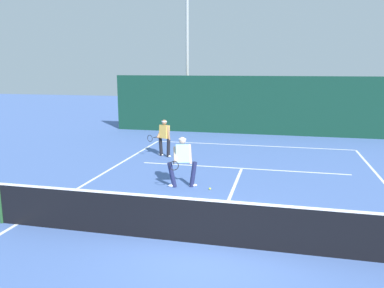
% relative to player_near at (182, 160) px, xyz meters
% --- Properties ---
extents(ground_plane, '(80.00, 80.00, 0.00)m').
position_rel_player_near_xyz_m(ground_plane, '(1.61, -3.80, -0.89)').
color(ground_plane, '#4765A9').
extents(court_line_baseline_far, '(9.56, 0.10, 0.01)m').
position_rel_player_near_xyz_m(court_line_baseline_far, '(1.61, 7.15, -0.89)').
color(court_line_baseline_far, white).
rests_on(court_line_baseline_far, ground_plane).
extents(court_line_sideline_left, '(0.10, 21.90, 0.01)m').
position_rel_player_near_xyz_m(court_line_sideline_left, '(-3.18, -3.80, -0.89)').
color(court_line_sideline_left, white).
rests_on(court_line_sideline_left, ground_plane).
extents(court_line_service, '(7.80, 0.10, 0.01)m').
position_rel_player_near_xyz_m(court_line_service, '(1.61, 2.72, -0.89)').
color(court_line_service, white).
rests_on(court_line_service, ground_plane).
extents(court_line_centre, '(0.10, 6.40, 0.01)m').
position_rel_player_near_xyz_m(court_line_centre, '(1.61, -0.60, -0.89)').
color(court_line_centre, white).
rests_on(court_line_centre, ground_plane).
extents(tennis_net, '(10.49, 0.09, 1.12)m').
position_rel_player_near_xyz_m(tennis_net, '(1.61, -3.80, -0.36)').
color(tennis_net, '#1E4723').
rests_on(tennis_net, ground_plane).
extents(player_near, '(0.95, 0.92, 1.62)m').
position_rel_player_near_xyz_m(player_near, '(0.00, 0.00, 0.00)').
color(player_near, '#1E234C').
rests_on(player_near, ground_plane).
extents(player_far, '(0.98, 0.81, 1.58)m').
position_rel_player_near_xyz_m(player_far, '(-1.83, 3.96, -0.02)').
color(player_far, black).
rests_on(player_far, ground_plane).
extents(tennis_ball, '(0.07, 0.07, 0.07)m').
position_rel_player_near_xyz_m(tennis_ball, '(-1.12, 3.16, -0.86)').
color(tennis_ball, '#D1E033').
rests_on(tennis_ball, ground_plane).
extents(tennis_ball_extra, '(0.07, 0.07, 0.07)m').
position_rel_player_near_xyz_m(tennis_ball_extra, '(0.90, -0.08, -0.86)').
color(tennis_ball_extra, '#D1E033').
rests_on(tennis_ball_extra, ground_plane).
extents(back_fence_windscreen, '(16.74, 0.12, 3.28)m').
position_rel_player_near_xyz_m(back_fence_windscreen, '(1.61, 10.44, 0.75)').
color(back_fence_windscreen, '#0F3528').
rests_on(back_fence_windscreen, ground_plane).
extents(light_pole, '(0.55, 0.44, 8.38)m').
position_rel_player_near_xyz_m(light_pole, '(-2.86, 12.28, 4.17)').
color(light_pole, '#9EA39E').
rests_on(light_pole, ground_plane).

